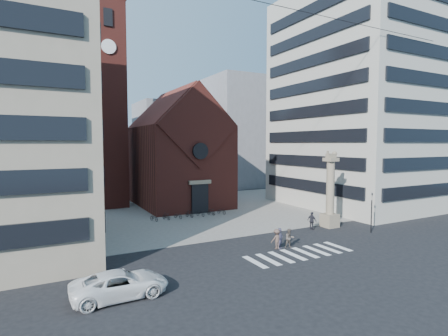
{
  "coord_description": "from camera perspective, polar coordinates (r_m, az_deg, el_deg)",
  "views": [
    {
      "loc": [
        -19.01,
        -26.06,
        9.49
      ],
      "look_at": [
        -0.99,
        8.0,
        6.79
      ],
      "focal_mm": 28.0,
      "sensor_mm": 36.0,
      "label": 1
    }
  ],
  "objects": [
    {
      "name": "pedestrian_3",
      "position": [
        32.45,
        8.62,
        -11.38
      ],
      "size": [
        1.23,
        0.78,
        1.82
      ],
      "primitive_type": "imported",
      "rotation": [
        0.0,
        0.0,
        3.05
      ],
      "color": "brown",
      "rests_on": "ground"
    },
    {
      "name": "bg_block_left",
      "position": [
        66.09,
        -28.84,
        4.82
      ],
      "size": [
        16.0,
        14.0,
        22.0
      ],
      "primitive_type": "cube",
      "color": "gray",
      "rests_on": "ground"
    },
    {
      "name": "scooter_0",
      "position": [
        43.86,
        -11.34,
        -7.97
      ],
      "size": [
        1.03,
        1.6,
        0.8
      ],
      "primitive_type": "imported",
      "rotation": [
        0.0,
        0.0,
        0.36
      ],
      "color": "black",
      "rests_on": "piazza"
    },
    {
      "name": "bg_block_mid",
      "position": [
        75.34,
        -8.51,
        3.58
      ],
      "size": [
        14.0,
        12.0,
        18.0
      ],
      "primitive_type": "cube",
      "color": "gray",
      "rests_on": "ground"
    },
    {
      "name": "scooter_1",
      "position": [
        44.3,
        -9.41,
        -7.77
      ],
      "size": [
        0.91,
        1.52,
        0.88
      ],
      "primitive_type": "imported",
      "rotation": [
        0.0,
        0.0,
        0.36
      ],
      "color": "black",
      "rests_on": "piazza"
    },
    {
      "name": "ground",
      "position": [
        33.63,
        8.08,
        -12.43
      ],
      "size": [
        120.0,
        120.0,
        0.0
      ],
      "primitive_type": "plane",
      "color": "black",
      "rests_on": "ground"
    },
    {
      "name": "pedestrian_2",
      "position": [
        40.16,
        14.17,
        -8.35
      ],
      "size": [
        0.7,
        1.23,
        1.97
      ],
      "primitive_type": "imported",
      "rotation": [
        0.0,
        0.0,
        1.77
      ],
      "color": "#24242B",
      "rests_on": "ground"
    },
    {
      "name": "church",
      "position": [
        54.54,
        -7.48,
        2.39
      ],
      "size": [
        12.0,
        16.65,
        18.0
      ],
      "color": "maroon",
      "rests_on": "ground"
    },
    {
      "name": "pedestrian_1",
      "position": [
        33.0,
        10.65,
        -11.19
      ],
      "size": [
        1.0,
        0.87,
        1.76
      ],
      "primitive_type": "imported",
      "rotation": [
        0.0,
        0.0,
        -0.27
      ],
      "color": "#584D46",
      "rests_on": "ground"
    },
    {
      "name": "pedestrian_0",
      "position": [
        32.56,
        9.17,
        -11.27
      ],
      "size": [
        0.82,
        0.77,
        1.88
      ],
      "primitive_type": "imported",
      "rotation": [
        0.0,
        0.0,
        0.64
      ],
      "color": "#312F41",
      "rests_on": "ground"
    },
    {
      "name": "scooter_6",
      "position": [
        47.27,
        -0.42,
        -7.03
      ],
      "size": [
        1.03,
        1.6,
        0.8
      ],
      "primitive_type": "imported",
      "rotation": [
        0.0,
        0.0,
        0.36
      ],
      "color": "black",
      "rests_on": "piazza"
    },
    {
      "name": "bg_block_right",
      "position": [
        79.5,
        3.2,
        5.8
      ],
      "size": [
        16.0,
        14.0,
        24.0
      ],
      "primitive_type": "cube",
      "color": "gray",
      "rests_on": "ground"
    },
    {
      "name": "zebra_crossing",
      "position": [
        31.69,
        12.19,
        -13.5
      ],
      "size": [
        10.2,
        3.2,
        0.01
      ],
      "primitive_type": null,
      "color": "white",
      "rests_on": "ground"
    },
    {
      "name": "scooter_2",
      "position": [
        44.81,
        -7.52,
        -7.67
      ],
      "size": [
        1.03,
        1.6,
        0.8
      ],
      "primitive_type": "imported",
      "rotation": [
        0.0,
        0.0,
        0.36
      ],
      "color": "black",
      "rests_on": "piazza"
    },
    {
      "name": "scooter_3",
      "position": [
        45.35,
        -5.67,
        -7.46
      ],
      "size": [
        0.91,
        1.52,
        0.88
      ],
      "primitive_type": "imported",
      "rotation": [
        0.0,
        0.0,
        0.36
      ],
      "color": "black",
      "rests_on": "piazza"
    },
    {
      "name": "piazza",
      "position": [
        49.82,
        -4.95,
        -6.97
      ],
      "size": [
        46.0,
        30.0,
        0.05
      ],
      "primitive_type": "cube",
      "color": "gray",
      "rests_on": "ground"
    },
    {
      "name": "building_right",
      "position": [
        57.8,
        20.82,
        10.21
      ],
      "size": [
        18.0,
        22.0,
        32.0
      ],
      "primitive_type": "cube",
      "color": "#A8A598",
      "rests_on": "ground"
    },
    {
      "name": "lion_column",
      "position": [
        41.51,
        16.94,
        -4.53
      ],
      "size": [
        1.63,
        1.6,
        8.68
      ],
      "color": "gray",
      "rests_on": "ground"
    },
    {
      "name": "white_car",
      "position": [
        23.59,
        -16.59,
        -17.73
      ],
      "size": [
        5.95,
        2.85,
        1.64
      ],
      "primitive_type": "imported",
      "rotation": [
        0.0,
        0.0,
        1.59
      ],
      "color": "white",
      "rests_on": "ground"
    },
    {
      "name": "scooter_4",
      "position": [
        45.95,
        -3.87,
        -7.36
      ],
      "size": [
        1.03,
        1.6,
        0.8
      ],
      "primitive_type": "imported",
      "rotation": [
        0.0,
        0.0,
        0.36
      ],
      "color": "black",
      "rests_on": "piazza"
    },
    {
      "name": "scooter_5",
      "position": [
        46.58,
        -2.12,
        -7.14
      ],
      "size": [
        0.91,
        1.52,
        0.88
      ],
      "primitive_type": "imported",
      "rotation": [
        0.0,
        0.0,
        0.36
      ],
      "color": "black",
      "rests_on": "piazza"
    },
    {
      "name": "campanile",
      "position": [
        55.16,
        -18.6,
        10.3
      ],
      "size": [
        5.5,
        5.5,
        31.2
      ],
      "color": "maroon",
      "rests_on": "ground"
    },
    {
      "name": "traffic_light",
      "position": [
        40.52,
        22.94,
        -6.56
      ],
      "size": [
        0.13,
        0.16,
        4.3
      ],
      "color": "black",
      "rests_on": "ground"
    }
  ]
}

